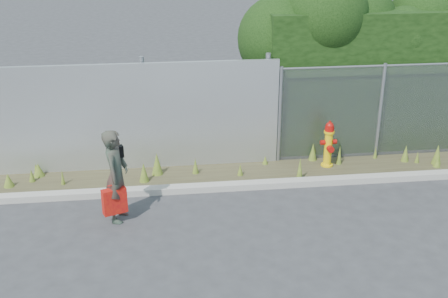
% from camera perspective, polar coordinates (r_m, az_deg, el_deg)
% --- Properties ---
extents(ground, '(80.00, 80.00, 0.00)m').
position_cam_1_polar(ground, '(9.17, 2.97, -9.05)').
color(ground, '#363639').
rests_on(ground, ground).
extents(curb, '(16.00, 0.22, 0.12)m').
position_cam_1_polar(curb, '(10.69, 1.34, -3.77)').
color(curb, '#A9A499').
rests_on(curb, ground).
extents(weed_strip, '(16.00, 1.27, 0.55)m').
position_cam_1_polar(weed_strip, '(11.45, 5.50, -1.75)').
color(weed_strip, '#423B25').
rests_on(weed_strip, ground).
extents(corrugated_fence, '(8.50, 0.21, 2.30)m').
position_cam_1_polar(corrugated_fence, '(11.45, -15.83, 2.84)').
color(corrugated_fence, '#ACB0B3').
rests_on(corrugated_fence, ground).
extents(chainlink_fence, '(6.50, 0.07, 2.05)m').
position_cam_1_polar(chainlink_fence, '(12.67, 19.98, 3.85)').
color(chainlink_fence, gray).
rests_on(chainlink_fence, ground).
extents(hedge, '(7.87, 2.21, 3.81)m').
position_cam_1_polar(hedge, '(13.30, 18.55, 9.54)').
color(hedge, black).
rests_on(hedge, ground).
extents(fire_hydrant, '(0.33, 0.30, 1.00)m').
position_cam_1_polar(fire_hydrant, '(11.65, 10.55, 0.41)').
color(fire_hydrant, yellow).
rests_on(fire_hydrant, ground).
extents(woman, '(0.50, 0.66, 1.62)m').
position_cam_1_polar(woman, '(9.51, -10.88, -2.69)').
color(woman, '#0E5E46').
rests_on(woman, ground).
extents(red_tote_bag, '(0.40, 0.15, 0.53)m').
position_cam_1_polar(red_tote_bag, '(9.54, -11.06, -5.19)').
color(red_tote_bag, '#AA0910').
extents(black_shoulder_bag, '(0.27, 0.11, 0.20)m').
position_cam_1_polar(black_shoulder_bag, '(9.50, -11.00, -0.30)').
color(black_shoulder_bag, black).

